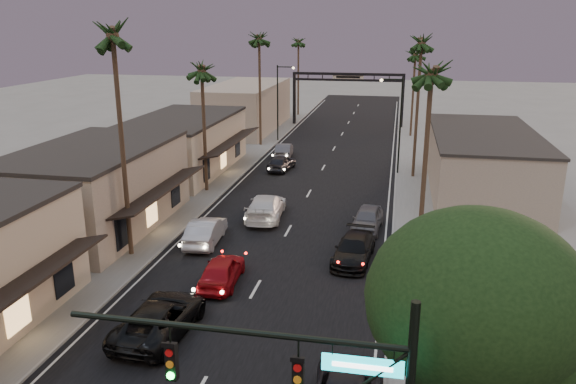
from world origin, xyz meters
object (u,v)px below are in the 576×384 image
at_px(corner_tree, 478,309).
at_px(streetlight_left, 280,97).
at_px(streetlight_right, 398,118).
at_px(oncoming_silver, 206,231).
at_px(palm_ld, 259,35).
at_px(palm_rb, 422,38).
at_px(curbside_black, 354,249).
at_px(palm_rc, 416,51).
at_px(palm_lb, 112,28).
at_px(arch, 348,86).
at_px(oncoming_pickup, 160,318).
at_px(palm_lc, 201,65).
at_px(oncoming_red, 222,271).
at_px(palm_ra, 432,66).
at_px(palm_far, 298,39).

xyz_separation_m(corner_tree, streetlight_left, (-16.40, 50.55, -0.65)).
distance_m(streetlight_right, oncoming_silver, 23.76).
relative_size(palm_ld, palm_rb, 1.00).
bearing_deg(streetlight_right, oncoming_silver, -120.09).
bearing_deg(curbside_black, palm_ld, 118.37).
distance_m(oncoming_silver, curbside_black, 9.66).
bearing_deg(corner_tree, palm_rc, 90.89).
relative_size(palm_rc, oncoming_silver, 2.44).
height_order(palm_lb, curbside_black, palm_lb).
relative_size(arch, streetlight_right, 1.69).
distance_m(arch, oncoming_pickup, 56.47).
distance_m(arch, palm_ld, 18.61).
bearing_deg(palm_lc, palm_rb, 24.94).
bearing_deg(palm_ld, oncoming_red, -79.44).
bearing_deg(streetlight_left, palm_ra, -65.46).
height_order(streetlight_left, palm_ra, palm_ra).
bearing_deg(palm_lb, oncoming_red, -22.00).
xyz_separation_m(palm_ra, oncoming_red, (-10.55, -4.69, -10.66)).
bearing_deg(palm_lc, palm_far, 89.59).
xyz_separation_m(arch, oncoming_red, (-1.95, -50.69, -4.75)).
bearing_deg(palm_lb, streetlight_right, 55.99).
xyz_separation_m(palm_rb, oncoming_silver, (-13.38, -19.19, -11.59)).
xyz_separation_m(streetlight_right, palm_rc, (1.68, 19.00, 5.14)).
xyz_separation_m(palm_rb, oncoming_pickup, (-11.71, -30.19, -11.60)).
xyz_separation_m(arch, palm_lc, (-8.60, -34.00, 4.94)).
height_order(palm_rc, oncoming_pickup, palm_rc).
bearing_deg(palm_ld, palm_rc, 27.62).
height_order(streetlight_right, streetlight_left, same).
distance_m(palm_lb, palm_lc, 14.30).
height_order(palm_ra, palm_rb, palm_rb).
xyz_separation_m(palm_far, curbside_black, (13.13, -54.25, -10.69)).
height_order(palm_ld, palm_rb, same).
bearing_deg(palm_ld, oncoming_pickup, -82.41).
height_order(streetlight_right, palm_lb, palm_lb).
relative_size(arch, palm_lb, 1.00).
distance_m(corner_tree, palm_ld, 51.28).
bearing_deg(curbside_black, palm_lc, 142.75).
relative_size(palm_lc, palm_far, 0.92).
bearing_deg(corner_tree, palm_ra, 93.03).
distance_m(palm_far, oncoming_silver, 54.35).
bearing_deg(palm_rb, oncoming_pickup, -111.21).
height_order(palm_ra, oncoming_silver, palm_ra).
distance_m(corner_tree, palm_lb, 24.36).
bearing_deg(oncoming_red, palm_lc, -71.46).
height_order(palm_ra, curbside_black, palm_ra).
bearing_deg(streetlight_right, palm_lc, -149.89).
height_order(corner_tree, palm_ld, palm_ld).
bearing_deg(oncoming_pickup, palm_rc, -100.19).
bearing_deg(palm_ra, streetlight_right, 94.57).
height_order(streetlight_right, palm_ra, palm_ra).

